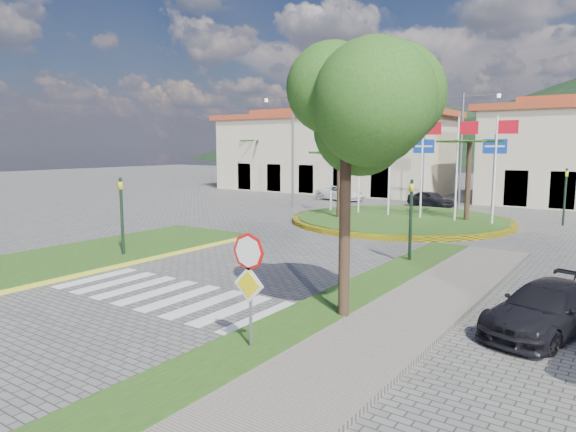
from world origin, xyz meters
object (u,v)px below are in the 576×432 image
Objects in this scene: car_dark_a at (430,199)px; car_side_right at (547,309)px; roundabout_island at (400,219)px; stop_sign at (249,273)px; deciduous_tree at (346,115)px; white_van at (341,193)px.

car_dark_a reaches higher than car_side_right.
car_side_right is at bearing -56.63° from roundabout_island.
roundabout_island is 4.79× the size of stop_sign.
deciduous_tree is at bearing 78.82° from stop_sign.
stop_sign is 7.18m from car_side_right.
deciduous_tree is at bearing -144.75° from car_dark_a.
deciduous_tree is (5.50, -17.00, 5.00)m from roundabout_island.
roundabout_island is 3.08× the size of car_side_right.
white_van is (-13.65, 28.69, -1.20)m from stop_sign.
stop_sign is at bearing -101.18° from deciduous_tree.
roundabout_island is 8.08m from car_dark_a.
deciduous_tree reaches higher than car_dark_a.
deciduous_tree is 1.60× the size of white_van.
white_van is at bearing 135.34° from roundabout_island.
car_side_right is (10.90, -23.00, -0.00)m from car_dark_a.
white_van is 7.76m from car_dark_a.
white_van is 30.11m from car_side_right.
car_side_right is (18.63, -23.65, 0.01)m from white_van.
car_side_right is at bearing 45.31° from stop_sign.
roundabout_island reaches higher than car_dark_a.
deciduous_tree reaches higher than white_van.
stop_sign is (4.90, -20.04, 1.62)m from roundabout_island.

